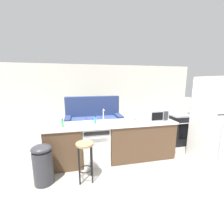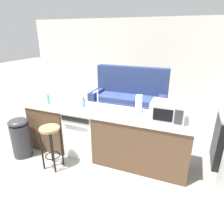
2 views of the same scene
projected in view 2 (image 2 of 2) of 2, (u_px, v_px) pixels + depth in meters
name	position (u px, v px, depth m)	size (l,w,h in m)	color
ground_plane	(97.00, 153.00, 3.77)	(24.00, 24.00, 0.00)	gray
wall_back	(158.00, 59.00, 6.80)	(10.00, 0.06, 2.60)	silver
kitchen_counter	(109.00, 136.00, 3.54)	(2.94, 0.66, 0.90)	brown
dishwasher	(85.00, 131.00, 3.70)	(0.58, 0.61, 0.84)	white
microwave	(168.00, 111.00, 2.97)	(0.50, 0.37, 0.28)	#B7B7BC
sink_faucet	(97.00, 99.00, 3.53)	(0.07, 0.18, 0.30)	silver
paper_towel_roll	(139.00, 104.00, 3.29)	(0.14, 0.14, 0.28)	#4C4C51
soap_bottle	(84.00, 103.00, 3.52)	(0.06, 0.06, 0.18)	#338CCC
dish_soap_bottle	(49.00, 100.00, 3.67)	(0.06, 0.06, 0.18)	#4CB266
bar_stool	(51.00, 139.00, 3.21)	(0.32, 0.32, 0.74)	tan
trash_bin	(21.00, 137.00, 3.60)	(0.35, 0.35, 0.74)	#333338
couch	(129.00, 100.00, 5.54)	(2.01, 0.91, 1.27)	navy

